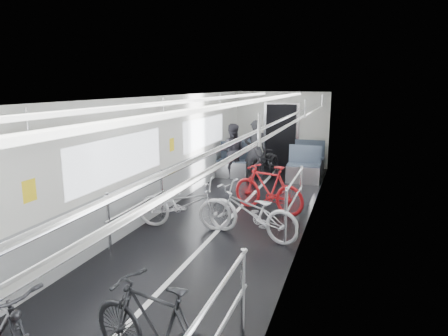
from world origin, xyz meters
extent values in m
cube|color=black|center=(0.00, 0.00, 0.00)|extent=(3.00, 14.00, 0.01)
cube|color=white|center=(0.00, 0.00, 2.40)|extent=(3.00, 14.00, 0.02)
cube|color=silver|center=(-1.50, 0.00, 1.20)|extent=(0.02, 14.00, 2.40)
cube|color=silver|center=(1.50, 0.00, 1.20)|extent=(0.02, 14.00, 2.40)
cube|color=silver|center=(0.00, 7.00, 1.20)|extent=(3.00, 0.02, 2.40)
cube|color=white|center=(0.00, 0.00, 0.01)|extent=(0.08, 13.80, 0.01)
cube|color=gray|center=(-1.47, 0.00, 0.45)|extent=(0.01, 13.90, 0.90)
cube|color=gray|center=(1.47, 0.00, 0.45)|extent=(0.01, 13.90, 0.90)
cube|color=white|center=(-1.47, 0.00, 1.40)|extent=(0.01, 10.80, 0.75)
cube|color=white|center=(1.47, 0.00, 1.40)|extent=(0.01, 10.80, 0.75)
cube|color=white|center=(-0.55, 0.00, 2.34)|extent=(0.14, 13.40, 0.05)
cube|color=white|center=(0.55, 0.00, 2.34)|extent=(0.14, 13.40, 0.05)
cube|color=black|center=(0.00, 6.94, 1.00)|extent=(0.95, 0.10, 2.00)
imported|color=silver|center=(-0.64, 0.74, 0.47)|extent=(1.85, 0.87, 0.93)
imported|color=black|center=(0.69, -2.87, 0.47)|extent=(1.63, 0.80, 0.94)
imported|color=silver|center=(0.65, 0.66, 0.47)|extent=(1.90, 1.08, 0.94)
imported|color=red|center=(0.62, 2.18, 0.50)|extent=(1.74, 1.01, 1.01)
imported|color=black|center=(0.02, 4.80, 0.50)|extent=(0.93, 1.98, 1.00)
imported|color=black|center=(-0.31, 4.80, 0.84)|extent=(0.70, 0.56, 1.68)
imported|color=#29272E|center=(-1.02, 4.95, 0.77)|extent=(0.87, 0.74, 1.55)
camera|label=1|loc=(2.28, -5.73, 2.63)|focal=32.00mm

